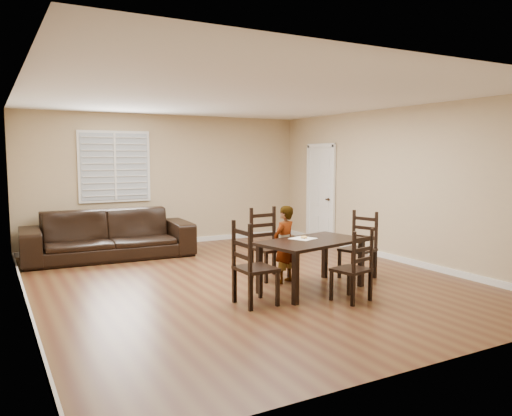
# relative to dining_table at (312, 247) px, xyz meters

# --- Properties ---
(ground) EXTENTS (7.00, 7.00, 0.00)m
(ground) POSITION_rel_dining_table_xyz_m (-0.56, 0.92, -0.61)
(ground) COLOR brown
(ground) RESTS_ON ground
(room) EXTENTS (6.04, 7.04, 2.72)m
(room) POSITION_rel_dining_table_xyz_m (-0.53, 1.09, 1.19)
(room) COLOR tan
(room) RESTS_ON ground
(dining_table) EXTENTS (1.64, 1.15, 0.70)m
(dining_table) POSITION_rel_dining_table_xyz_m (0.00, 0.00, 0.00)
(dining_table) COLOR black
(dining_table) RESTS_ON ground
(chair_near) EXTENTS (0.52, 0.49, 1.08)m
(chair_near) POSITION_rel_dining_table_xyz_m (-0.19, 0.95, -0.12)
(chair_near) COLOR black
(chair_near) RESTS_ON ground
(chair_far) EXTENTS (0.50, 0.48, 0.94)m
(chair_far) POSITION_rel_dining_table_xyz_m (0.18, -0.78, -0.19)
(chair_far) COLOR black
(chair_far) RESTS_ON ground
(chair_left) EXTENTS (0.46, 0.49, 1.06)m
(chair_left) POSITION_rel_dining_table_xyz_m (-1.13, -0.23, -0.13)
(chair_left) COLOR black
(chair_left) RESTS_ON ground
(chair_right) EXTENTS (0.54, 0.56, 1.02)m
(chair_right) POSITION_rel_dining_table_xyz_m (1.12, 0.26, -0.15)
(chair_right) COLOR black
(chair_right) RESTS_ON ground
(child) EXTENTS (0.49, 0.41, 1.14)m
(child) POSITION_rel_dining_table_xyz_m (-0.12, 0.53, -0.04)
(child) COLOR gray
(child) RESTS_ON ground
(napkin) EXTENTS (0.39, 0.39, 0.00)m
(napkin) POSITION_rel_dining_table_xyz_m (-0.04, 0.16, 0.09)
(napkin) COLOR silver
(napkin) RESTS_ON dining_table
(donut) EXTENTS (0.09, 0.09, 0.03)m
(donut) POSITION_rel_dining_table_xyz_m (-0.02, 0.17, 0.11)
(donut) COLOR #DEA74F
(donut) RESTS_ON napkin
(sofa) EXTENTS (3.03, 1.30, 0.87)m
(sofa) POSITION_rel_dining_table_xyz_m (-1.99, 3.56, -0.18)
(sofa) COLOR black
(sofa) RESTS_ON ground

